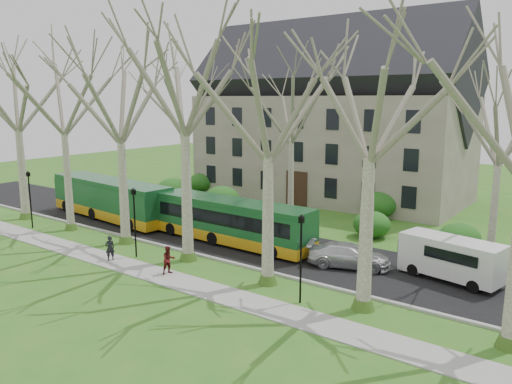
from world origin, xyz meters
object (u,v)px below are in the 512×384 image
sedan (349,255)px  bus_lead (110,199)px  pedestrian_b (169,260)px  van_a (451,259)px  pedestrian_a (110,248)px  bus_follow (231,221)px

sedan → bus_lead: bearing=72.2°
bus_lead → pedestrian_b: 15.01m
sedan → pedestrian_b: size_ratio=2.97×
van_a → pedestrian_b: bearing=-135.6°
pedestrian_a → pedestrian_b: 4.65m
van_a → pedestrian_b: 15.48m
bus_follow → van_a: bus_follow is taller
sedan → pedestrian_a: (-12.25, -7.54, 0.08)m
bus_lead → van_a: bus_lead is taller
pedestrian_a → pedestrian_b: size_ratio=0.96×
sedan → pedestrian_b: (-7.62, -7.08, 0.11)m
van_a → pedestrian_a: (-17.64, -8.83, -0.39)m
bus_lead → bus_follow: bus_lead is taller
van_a → pedestrian_a: van_a is taller
bus_follow → pedestrian_a: (-3.58, -7.28, -0.77)m
bus_lead → pedestrian_b: bearing=-20.4°
sedan → bus_follow: bearing=72.2°
bus_lead → van_a: bearing=9.2°
bus_lead → pedestrian_b: bus_lead is taller
sedan → pedestrian_b: 10.40m
bus_lead → pedestrian_a: (8.89, -6.92, -0.88)m
pedestrian_a → bus_lead: bearing=-104.5°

